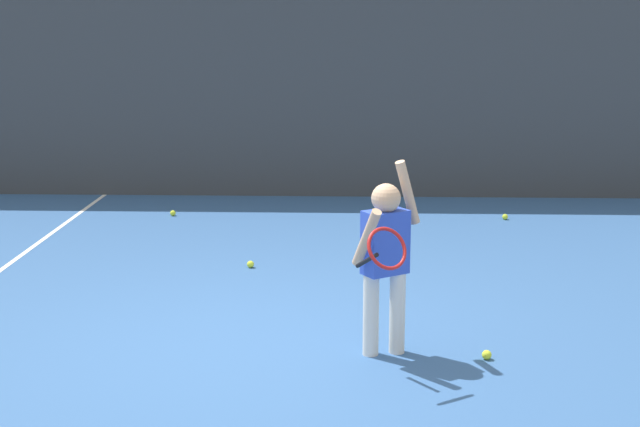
{
  "coord_description": "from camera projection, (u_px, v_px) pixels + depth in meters",
  "views": [
    {
      "loc": [
        0.69,
        -6.03,
        2.3
      ],
      "look_at": [
        0.47,
        0.54,
        0.85
      ],
      "focal_mm": 50.32,
      "sensor_mm": 36.0,
      "label": 1
    }
  ],
  "objects": [
    {
      "name": "ground_plane",
      "position": [
        252.0,
        345.0,
        6.4
      ],
      "size": [
        20.0,
        20.0,
        0.0
      ],
      "primitive_type": "plane",
      "color": "#335B93"
    },
    {
      "name": "tennis_ball_5",
      "position": [
        173.0,
        213.0,
        10.55
      ],
      "size": [
        0.07,
        0.07,
        0.07
      ],
      "primitive_type": "sphere",
      "color": "#CCE033",
      "rests_on": "ground"
    },
    {
      "name": "tennis_ball_1",
      "position": [
        505.0,
        217.0,
        10.35
      ],
      "size": [
        0.07,
        0.07,
        0.07
      ],
      "primitive_type": "sphere",
      "color": "#CCE033",
      "rests_on": "ground"
    },
    {
      "name": "tennis_ball_0",
      "position": [
        250.0,
        264.0,
        8.37
      ],
      "size": [
        0.07,
        0.07,
        0.07
      ],
      "primitive_type": "sphere",
      "color": "#CCE033",
      "rests_on": "ground"
    },
    {
      "name": "tennis_ball_4",
      "position": [
        487.0,
        355.0,
        6.13
      ],
      "size": [
        0.07,
        0.07,
        0.07
      ],
      "primitive_type": "sphere",
      "color": "#CCE033",
      "rests_on": "ground"
    },
    {
      "name": "tennis_player",
      "position": [
        385.0,
        253.0,
        6.07
      ],
      "size": [
        0.49,
        0.84,
        1.35
      ],
      "rotation": [
        0.0,
        0.0,
        0.58
      ],
      "color": "silver",
      "rests_on": "ground"
    },
    {
      "name": "fence_post_2",
      "position": [
        297.0,
        67.0,
        11.45
      ],
      "size": [
        0.09,
        0.09,
        3.33
      ],
      "primitive_type": "cylinder",
      "color": "slate",
      "rests_on": "ground"
    },
    {
      "name": "back_fence_windscreen",
      "position": [
        297.0,
        73.0,
        11.4
      ],
      "size": [
        13.24,
        0.08,
        3.18
      ],
      "primitive_type": "cube",
      "color": "#383D42",
      "rests_on": "ground"
    },
    {
      "name": "fence_post_1",
      "position": [
        47.0,
        66.0,
        11.56
      ],
      "size": [
        0.09,
        0.09,
        3.33
      ],
      "primitive_type": "cylinder",
      "color": "slate",
      "rests_on": "ground"
    },
    {
      "name": "fence_post_3",
      "position": [
        552.0,
        67.0,
        11.34
      ],
      "size": [
        0.09,
        0.09,
        3.33
      ],
      "primitive_type": "cylinder",
      "color": "slate",
      "rests_on": "ground"
    }
  ]
}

